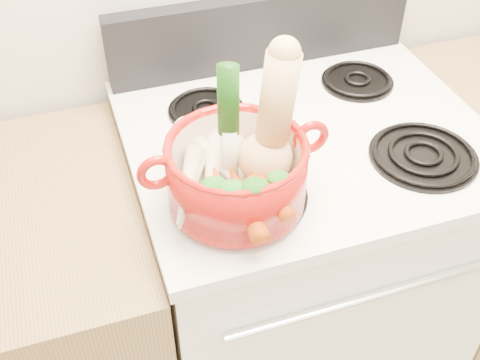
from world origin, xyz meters
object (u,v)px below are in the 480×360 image
object	(u,v)px
stove_body	(294,275)
dutch_oven	(237,173)
squash	(269,120)
leek	(229,124)

from	to	relation	value
stove_body	dutch_oven	xyz separation A→B (m)	(-0.22, -0.17, 0.57)
dutch_oven	squash	bearing A→B (deg)	10.98
dutch_oven	squash	distance (m)	0.11
dutch_oven	leek	bearing A→B (deg)	93.02
stove_body	squash	world-z (taller)	squash
dutch_oven	leek	xyz separation A→B (m)	(-0.00, 0.03, 0.09)
stove_body	squash	size ratio (longest dim) A/B	3.52
squash	dutch_oven	bearing A→B (deg)	-161.81
squash	leek	world-z (taller)	squash
stove_body	squash	bearing A→B (deg)	-134.71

